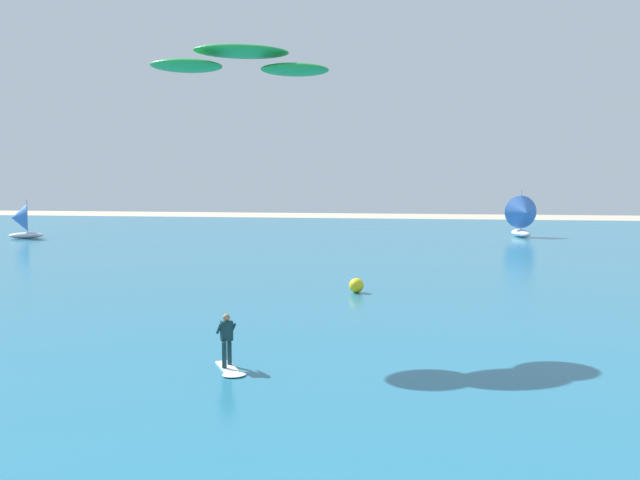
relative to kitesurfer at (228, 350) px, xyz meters
The scene contains 6 objects.
ocean 34.36m from the kitesurfer, 84.03° to the left, with size 160.00×90.00×0.10m, color #236B89.
kitesurfer is the anchor object (origin of this frame).
kite 11.16m from the kitesurfer, 100.37° to the left, with size 6.99×4.52×1.01m.
sailboat_heeled_over 52.36m from the kitesurfer, 128.28° to the left, with size 3.33×2.98×3.71m.
sailboat_leading 52.23m from the kitesurfer, 73.40° to the left, with size 3.50×4.01×4.53m.
marker_buoy 14.91m from the kitesurfer, 80.88° to the left, with size 0.74×0.74×0.74m, color yellow.
Camera 1 is at (2.40, -4.88, 5.90)m, focal length 39.42 mm.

